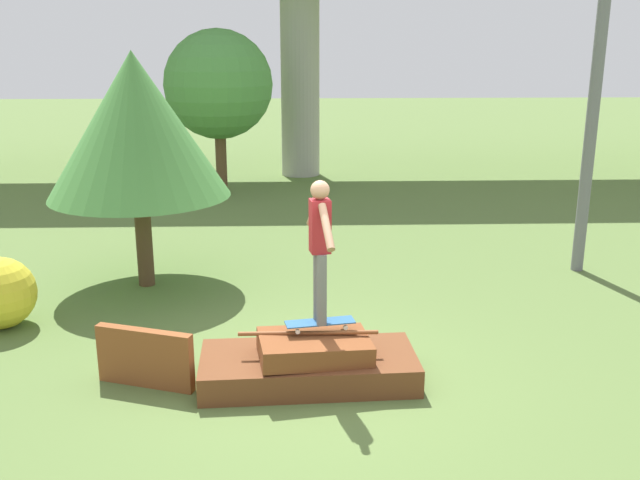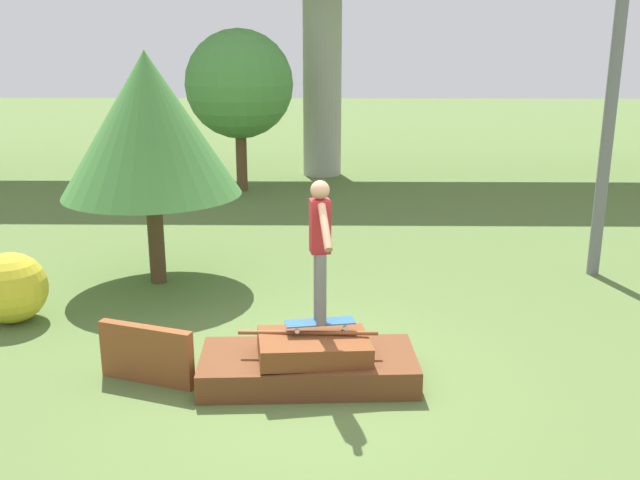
{
  "view_description": "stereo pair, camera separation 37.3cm",
  "coord_description": "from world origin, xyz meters",
  "px_view_note": "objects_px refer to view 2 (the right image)",
  "views": [
    {
      "loc": [
        -0.11,
        -7.64,
        3.92
      ],
      "look_at": [
        0.14,
        0.07,
        1.71
      ],
      "focal_mm": 40.0,
      "sensor_mm": 36.0,
      "label": 1
    },
    {
      "loc": [
        0.26,
        -7.64,
        3.92
      ],
      "look_at": [
        0.14,
        0.07,
        1.71
      ],
      "focal_mm": 40.0,
      "sensor_mm": 36.0,
      "label": 2
    }
  ],
  "objects_px": {
    "tree_behind_left": "(149,125)",
    "bush_yellow_flowering": "(11,288)",
    "tree_behind_right": "(239,84)",
    "skater": "(320,241)",
    "skateboard": "(320,323)",
    "utility_pole": "(617,47)"
  },
  "relations": [
    {
      "from": "tree_behind_left",
      "to": "bush_yellow_flowering",
      "type": "height_order",
      "value": "tree_behind_left"
    },
    {
      "from": "skateboard",
      "to": "tree_behind_right",
      "type": "distance_m",
      "value": 11.12
    },
    {
      "from": "skater",
      "to": "tree_behind_left",
      "type": "relative_size",
      "value": 0.45
    },
    {
      "from": "skateboard",
      "to": "bush_yellow_flowering",
      "type": "relative_size",
      "value": 0.83
    },
    {
      "from": "utility_pole",
      "to": "tree_behind_right",
      "type": "bearing_deg",
      "value": 135.33
    },
    {
      "from": "bush_yellow_flowering",
      "to": "tree_behind_left",
      "type": "bearing_deg",
      "value": 46.0
    },
    {
      "from": "skateboard",
      "to": "utility_pole",
      "type": "distance_m",
      "value": 6.8
    },
    {
      "from": "tree_behind_left",
      "to": "tree_behind_right",
      "type": "bearing_deg",
      "value": 85.96
    },
    {
      "from": "skateboard",
      "to": "tree_behind_left",
      "type": "height_order",
      "value": "tree_behind_left"
    },
    {
      "from": "skater",
      "to": "tree_behind_right",
      "type": "relative_size",
      "value": 0.4
    },
    {
      "from": "tree_behind_left",
      "to": "bush_yellow_flowering",
      "type": "bearing_deg",
      "value": -134.0
    },
    {
      "from": "skateboard",
      "to": "skater",
      "type": "height_order",
      "value": "skater"
    },
    {
      "from": "skateboard",
      "to": "tree_behind_right",
      "type": "xyz_separation_m",
      "value": [
        -2.22,
        10.7,
        2.04
      ]
    },
    {
      "from": "tree_behind_right",
      "to": "bush_yellow_flowering",
      "type": "relative_size",
      "value": 4.1
    },
    {
      "from": "skateboard",
      "to": "tree_behind_right",
      "type": "relative_size",
      "value": 0.2
    },
    {
      "from": "tree_behind_right",
      "to": "bush_yellow_flowering",
      "type": "height_order",
      "value": "tree_behind_right"
    },
    {
      "from": "tree_behind_right",
      "to": "skater",
      "type": "bearing_deg",
      "value": -78.3
    },
    {
      "from": "bush_yellow_flowering",
      "to": "skater",
      "type": "bearing_deg",
      "value": -21.1
    },
    {
      "from": "skateboard",
      "to": "skater",
      "type": "relative_size",
      "value": 0.5
    },
    {
      "from": "tree_behind_left",
      "to": "skater",
      "type": "bearing_deg",
      "value": -51.38
    },
    {
      "from": "skateboard",
      "to": "tree_behind_left",
      "type": "bearing_deg",
      "value": 128.62
    },
    {
      "from": "utility_pole",
      "to": "skateboard",
      "type": "bearing_deg",
      "value": -139.46
    }
  ]
}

